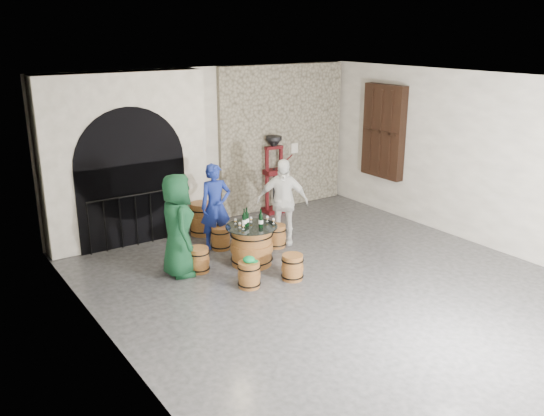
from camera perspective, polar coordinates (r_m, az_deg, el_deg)
ground at (r=9.35m, az=5.86°, el=-7.55°), size 8.00×8.00×0.00m
wall_back at (r=12.05m, az=-6.20°, el=6.14°), size 8.00×0.00×8.00m
wall_left at (r=7.15m, az=-15.86°, el=-2.30°), size 0.00×8.00×8.00m
wall_right at (r=11.32m, az=19.92°, el=4.48°), size 0.00×8.00×8.00m
ceiling at (r=8.52m, az=6.54°, el=12.38°), size 8.00×8.00×0.00m
stone_facing_panel at (r=12.92m, az=1.04°, el=7.00°), size 3.20×0.12×3.18m
arched_opening at (r=11.07m, az=-14.28°, el=4.61°), size 3.10×0.60×3.19m
shuttered_window at (r=12.73m, az=10.98°, el=7.45°), size 0.23×1.10×2.00m
barrel_table at (r=9.95m, az=-2.03°, el=-3.73°), size 0.90×0.90×0.70m
barrel_stool_left at (r=9.77m, az=-7.26°, el=-5.12°), size 0.37×0.37×0.43m
barrel_stool_far at (r=10.71m, az=-5.11°, el=-2.99°), size 0.37×0.37×0.43m
barrel_stool_right at (r=10.77m, az=0.45°, el=-2.80°), size 0.37×0.37×0.43m
barrel_stool_near_right at (r=9.41m, az=2.04°, el=-5.89°), size 0.37×0.37×0.43m
barrel_stool_near_left at (r=9.14m, az=-2.28°, el=-6.62°), size 0.37×0.37×0.43m
green_cap at (r=9.04m, az=-2.27°, el=-5.14°), size 0.24×0.19×0.11m
person_green at (r=9.48m, az=-9.32°, el=-1.71°), size 0.72×0.94×1.73m
person_blue at (r=10.63m, az=-5.62°, el=0.17°), size 0.64×0.48×1.59m
person_white at (r=10.79m, az=1.05°, el=0.64°), size 1.00×0.91×1.64m
wine_bottle_left at (r=9.75m, az=-2.77°, el=-1.18°), size 0.08×0.08×0.32m
wine_bottle_center at (r=9.73m, az=-1.12°, el=-1.20°), size 0.08×0.08×0.32m
wine_bottle_right at (r=9.82m, az=-2.51°, el=-1.04°), size 0.08×0.08×0.32m
tasting_glass_a at (r=9.67m, az=-2.86°, el=-1.86°), size 0.05×0.05×0.10m
tasting_glass_b at (r=10.05m, az=-0.47°, el=-1.08°), size 0.05×0.05×0.10m
tasting_glass_c at (r=9.94m, az=-3.64°, el=-1.33°), size 0.05×0.05×0.10m
tasting_glass_d at (r=10.02m, az=-2.10°, el=-1.15°), size 0.05×0.05×0.10m
tasting_glass_e at (r=9.94m, az=0.15°, el=-1.29°), size 0.05×0.05×0.10m
tasting_glass_f at (r=9.75m, az=-3.21°, el=-1.70°), size 0.05×0.05×0.10m
side_barrel at (r=11.47m, az=-6.99°, el=-1.07°), size 0.49×0.49×0.65m
corking_press at (r=12.60m, az=0.20°, el=3.93°), size 0.70×0.39×1.71m
control_box at (r=13.05m, az=2.14°, el=5.98°), size 0.18×0.10×0.22m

